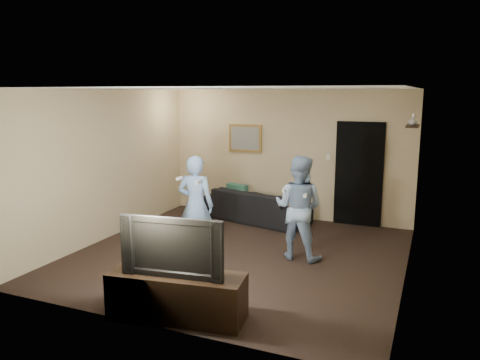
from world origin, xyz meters
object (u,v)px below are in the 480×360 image
at_px(wii_player_right, 298,208).
at_px(sofa, 256,205).
at_px(tv_console, 177,297).
at_px(television, 175,245).
at_px(wii_player_left, 196,205).

bearing_deg(wii_player_right, sofa, 127.76).
relative_size(tv_console, television, 1.31).
bearing_deg(television, sofa, 90.59).
height_order(sofa, tv_console, sofa).
xyz_separation_m(wii_player_left, wii_player_right, (1.54, 0.44, 0.01)).
distance_m(sofa, television, 4.29).
bearing_deg(sofa, television, 111.96).
xyz_separation_m(sofa, tv_console, (0.63, -4.21, -0.06)).
distance_m(tv_console, television, 0.62).
bearing_deg(sofa, wii_player_left, 98.62).
xyz_separation_m(television, wii_player_right, (0.73, 2.45, -0.07)).
xyz_separation_m(sofa, wii_player_left, (-0.18, -2.20, 0.48)).
bearing_deg(wii_player_left, sofa, 85.23).
height_order(tv_console, wii_player_right, wii_player_right).
height_order(sofa, wii_player_right, wii_player_right).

